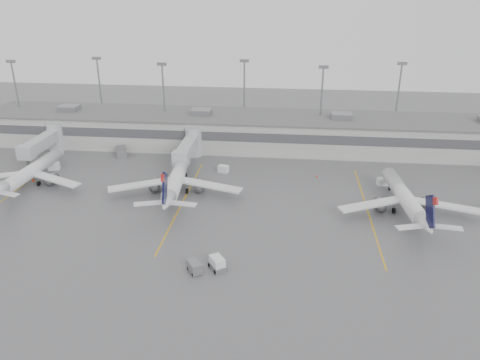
# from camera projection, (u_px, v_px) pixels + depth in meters

# --- Properties ---
(ground) EXTENTS (260.00, 260.00, 0.00)m
(ground) POSITION_uv_depth(u_px,v_px,m) (266.00, 279.00, 66.78)
(ground) COLOR #57575A
(ground) RESTS_ON ground
(terminal) EXTENTS (152.00, 17.00, 9.45)m
(terminal) POSITION_uv_depth(u_px,v_px,m) (280.00, 132.00, 118.19)
(terminal) COLOR #A3A29E
(terminal) RESTS_ON ground
(light_masts) EXTENTS (142.40, 8.00, 20.60)m
(light_masts) POSITION_uv_depth(u_px,v_px,m) (281.00, 96.00, 120.39)
(light_masts) COLOR gray
(light_masts) RESTS_ON ground
(jet_bridge_left) EXTENTS (4.00, 17.20, 7.00)m
(jet_bridge_left) POSITION_uv_depth(u_px,v_px,m) (48.00, 141.00, 112.64)
(jet_bridge_left) COLOR #ACAFB2
(jet_bridge_left) RESTS_ON ground
(jet_bridge_right) EXTENTS (4.00, 17.20, 7.00)m
(jet_bridge_right) POSITION_uv_depth(u_px,v_px,m) (190.00, 146.00, 109.14)
(jet_bridge_right) COLOR #ACAFB2
(jet_bridge_right) RESTS_ON ground
(stand_markings) EXTENTS (105.25, 40.00, 0.01)m
(stand_markings) POSITION_uv_depth(u_px,v_px,m) (273.00, 206.00, 88.74)
(stand_markings) COLOR #E8A70D
(stand_markings) RESTS_ON ground
(jet_far_left) EXTENTS (24.59, 27.61, 8.93)m
(jet_far_left) POSITION_uv_depth(u_px,v_px,m) (30.00, 172.00, 97.04)
(jet_far_left) COLOR white
(jet_far_left) RESTS_ON ground
(jet_mid_left) EXTENTS (26.65, 29.97, 9.70)m
(jet_mid_left) POSITION_uv_depth(u_px,v_px,m) (176.00, 178.00, 93.24)
(jet_mid_left) COLOR white
(jet_mid_left) RESTS_ON ground
(jet_mid_right) EXTENTS (25.30, 28.45, 9.20)m
(jet_mid_right) POSITION_uv_depth(u_px,v_px,m) (406.00, 198.00, 85.21)
(jet_mid_right) COLOR white
(jet_mid_right) RESTS_ON ground
(baggage_tug) EXTENTS (3.16, 3.48, 1.91)m
(baggage_tug) POSITION_uv_depth(u_px,v_px,m) (217.00, 264.00, 68.99)
(baggage_tug) COLOR white
(baggage_tug) RESTS_ON ground
(baggage_cart) EXTENTS (2.67, 2.96, 1.66)m
(baggage_cart) POSITION_uv_depth(u_px,v_px,m) (194.00, 267.00, 68.17)
(baggage_cart) COLOR slate
(baggage_cart) RESTS_ON ground
(gse_uld_a) EXTENTS (2.66, 2.05, 1.69)m
(gse_uld_a) POSITION_uv_depth(u_px,v_px,m) (54.00, 166.00, 105.56)
(gse_uld_a) COLOR white
(gse_uld_a) RESTS_ON ground
(gse_uld_b) EXTENTS (2.57, 2.16, 1.55)m
(gse_uld_b) POSITION_uv_depth(u_px,v_px,m) (223.00, 169.00, 104.04)
(gse_uld_b) COLOR white
(gse_uld_b) RESTS_ON ground
(gse_uld_c) EXTENTS (2.44, 1.91, 1.53)m
(gse_uld_c) POSITION_uv_depth(u_px,v_px,m) (383.00, 182.00, 97.50)
(gse_uld_c) COLOR white
(gse_uld_c) RESTS_ON ground
(gse_loader) EXTENTS (3.47, 4.18, 2.24)m
(gse_loader) POSITION_uv_depth(u_px,v_px,m) (121.00, 152.00, 113.48)
(gse_loader) COLOR slate
(gse_loader) RESTS_ON ground
(cone_a) EXTENTS (0.49, 0.49, 0.78)m
(cone_a) POSITION_uv_depth(u_px,v_px,m) (33.00, 180.00, 99.43)
(cone_a) COLOR #F23005
(cone_a) RESTS_ON ground
(cone_b) EXTENTS (0.38, 0.38, 0.61)m
(cone_b) POSITION_uv_depth(u_px,v_px,m) (182.00, 180.00, 99.54)
(cone_b) COLOR #F23005
(cone_b) RESTS_ON ground
(cone_c) EXTENTS (0.38, 0.38, 0.60)m
(cone_c) POSITION_uv_depth(u_px,v_px,m) (317.00, 176.00, 101.56)
(cone_c) COLOR #F23005
(cone_c) RESTS_ON ground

